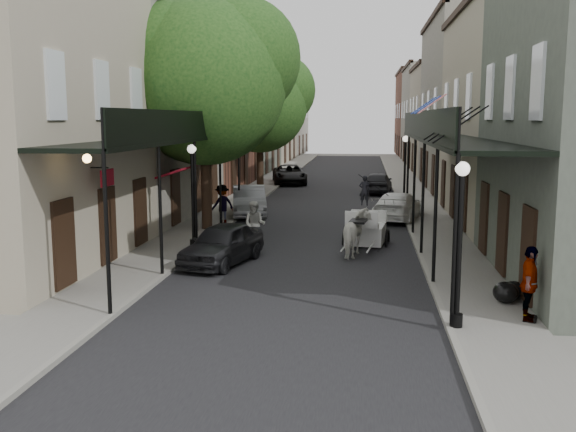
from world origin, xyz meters
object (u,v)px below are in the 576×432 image
(horse, at_px, (358,233))
(pedestrian_sidewalk_left, at_px, (222,204))
(car_left_far, at_px, (289,174))
(car_right_far, at_px, (378,183))
(lamppost_left, at_px, (193,194))
(tree_far, at_px, (266,100))
(lamppost_right_near, at_px, (460,242))
(car_right_near, at_px, (398,206))
(pedestrian_walking, at_px, (255,224))
(pedestrian_sidewalk_right, at_px, (530,284))
(car_left_near, at_px, (222,244))
(tree_near, at_px, (215,75))
(lamppost_right_far, at_px, (405,170))
(carriage, at_px, (367,216))
(car_left_mid, at_px, (249,201))

(horse, height_order, pedestrian_sidewalk_left, pedestrian_sidewalk_left)
(car_left_far, relative_size, car_right_far, 1.23)
(lamppost_left, bearing_deg, tree_far, 90.46)
(lamppost_right_near, distance_m, pedestrian_sidewalk_left, 15.60)
(pedestrian_sidewalk_left, xyz_separation_m, car_right_near, (7.80, 2.83, -0.34))
(pedestrian_walking, height_order, pedestrian_sidewalk_left, pedestrian_sidewalk_left)
(pedestrian_sidewalk_right, bearing_deg, tree_far, 39.15)
(lamppost_right_near, bearing_deg, car_left_far, 103.25)
(lamppost_right_near, distance_m, car_left_far, 32.80)
(car_left_far, xyz_separation_m, car_right_far, (6.28, -5.22, -0.00))
(horse, xyz_separation_m, car_right_near, (1.81, 8.28, -0.15))
(pedestrian_sidewalk_left, relative_size, car_right_far, 0.43)
(pedestrian_walking, distance_m, pedestrian_sidewalk_left, 4.84)
(car_right_far, bearing_deg, lamppost_left, 74.46)
(horse, height_order, pedestrian_walking, pedestrian_walking)
(tree_far, distance_m, pedestrian_walking, 18.16)
(lamppost_left, bearing_deg, car_left_near, -53.13)
(tree_near, relative_size, lamppost_right_near, 2.60)
(pedestrian_walking, distance_m, car_right_far, 18.48)
(car_left_near, bearing_deg, lamppost_right_far, 78.57)
(carriage, distance_m, car_right_near, 5.98)
(car_left_mid, relative_size, car_left_far, 0.89)
(tree_near, height_order, tree_far, tree_near)
(pedestrian_walking, height_order, pedestrian_sidewalk_right, pedestrian_sidewalk_right)
(pedestrian_walking, bearing_deg, car_left_far, 102.13)
(horse, relative_size, pedestrian_sidewalk_left, 1.09)
(lamppost_right_far, distance_m, car_left_far, 14.14)
(car_left_near, bearing_deg, pedestrian_walking, 92.28)
(tree_near, xyz_separation_m, car_right_near, (7.80, 3.82, -5.83))
(carriage, relative_size, car_left_far, 0.54)
(lamppost_left, bearing_deg, pedestrian_walking, 22.20)
(horse, bearing_deg, pedestrian_sidewalk_right, 127.09)
(tree_far, distance_m, car_right_far, 8.79)
(tree_near, xyz_separation_m, tree_far, (-0.05, 14.00, -0.65))
(tree_far, bearing_deg, pedestrian_walking, -82.61)
(pedestrian_walking, distance_m, car_left_far, 23.09)
(horse, relative_size, pedestrian_walking, 1.11)
(tree_near, height_order, pedestrian_sidewalk_left, tree_near)
(carriage, bearing_deg, pedestrian_sidewalk_right, -61.42)
(lamppost_right_near, distance_m, pedestrian_walking, 10.82)
(lamppost_right_far, height_order, carriage, lamppost_right_far)
(pedestrian_sidewalk_left, distance_m, pedestrian_sidewalk_right, 16.03)
(lamppost_right_far, relative_size, car_left_mid, 0.83)
(car_left_mid, bearing_deg, pedestrian_sidewalk_left, -112.13)
(lamppost_left, xyz_separation_m, car_right_far, (6.97, 18.68, -1.35))
(lamppost_right_far, distance_m, car_right_near, 4.27)
(pedestrian_sidewalk_left, bearing_deg, lamppost_right_far, 177.36)
(lamppost_left, bearing_deg, lamppost_right_far, 55.65)
(pedestrian_walking, bearing_deg, tree_near, 132.11)
(lamppost_left, xyz_separation_m, car_right_near, (7.70, 8.00, -1.39))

